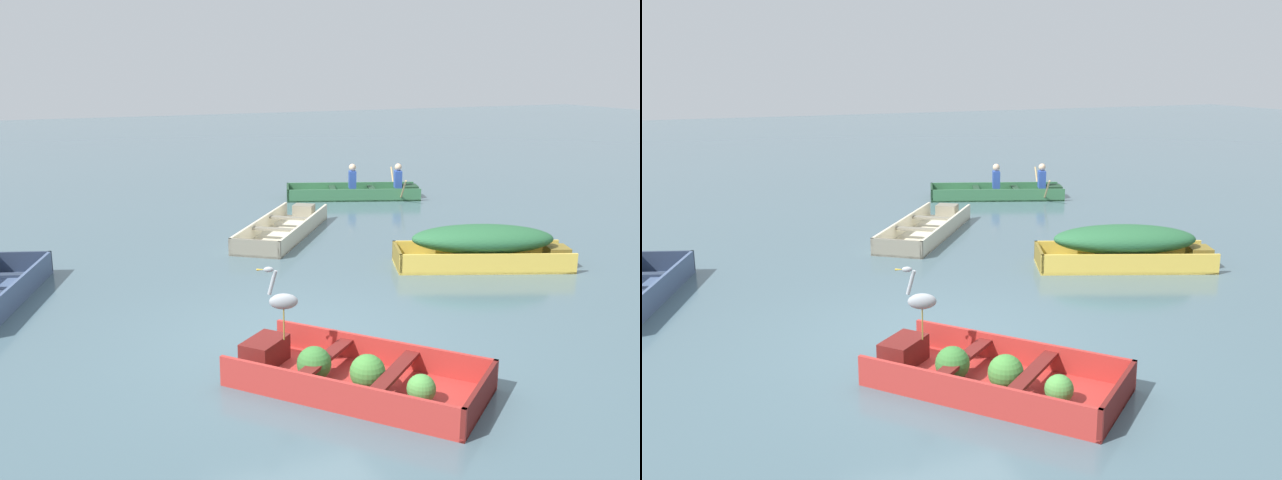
# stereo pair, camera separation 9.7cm
# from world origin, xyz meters

# --- Properties ---
(ground_plane) EXTENTS (80.00, 80.00, 0.00)m
(ground_plane) POSITION_xyz_m (0.00, 0.00, 0.00)
(ground_plane) COLOR #47606B
(dinghy_red_foreground) EXTENTS (2.72, 2.91, 0.43)m
(dinghy_red_foreground) POSITION_xyz_m (-0.09, -1.34, 0.15)
(dinghy_red_foreground) COLOR #AD2D28
(dinghy_red_foreground) RESTS_ON ground
(skiff_yellow_mid_moored) EXTENTS (3.12, 2.02, 0.74)m
(skiff_yellow_mid_moored) POSITION_xyz_m (4.06, 1.96, 0.42)
(skiff_yellow_mid_moored) COLOR #E5BC47
(skiff_yellow_mid_moored) RESTS_ON ground
(skiff_cream_far_moored) EXTENTS (2.95, 3.42, 0.33)m
(skiff_cream_far_moored) POSITION_xyz_m (1.80, 5.60, 0.11)
(skiff_cream_far_moored) COLOR beige
(skiff_cream_far_moored) RESTS_ON ground
(rowboat_green_with_crew) EXTENTS (3.58, 2.65, 0.89)m
(rowboat_green_with_crew) POSITION_xyz_m (5.02, 8.58, 0.17)
(rowboat_green_with_crew) COLOR #387047
(rowboat_green_with_crew) RESTS_ON ground
(heron_on_dinghy) EXTENTS (0.45, 0.24, 0.84)m
(heron_on_dinghy) POSITION_xyz_m (-0.64, -0.75, 0.89)
(heron_on_dinghy) COLOR olive
(heron_on_dinghy) RESTS_ON dinghy_red_foreground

